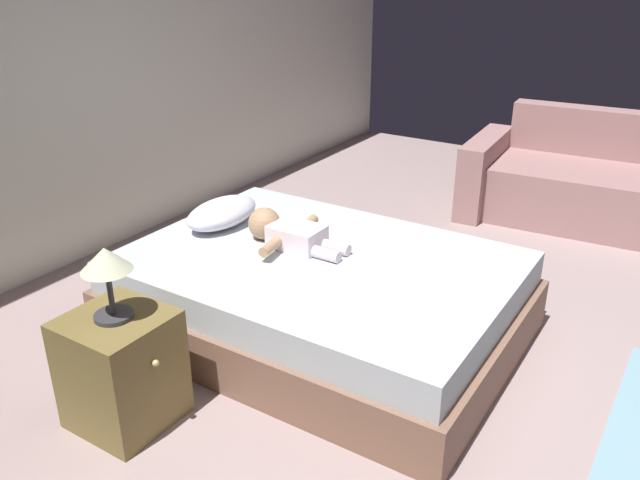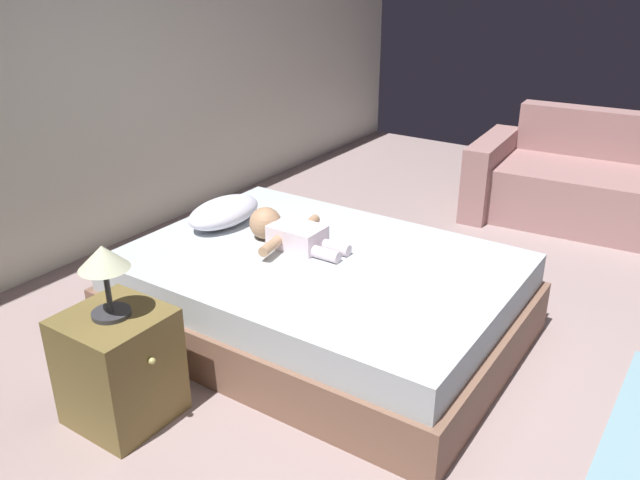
# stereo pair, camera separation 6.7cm
# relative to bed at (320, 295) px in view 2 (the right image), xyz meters

# --- Properties ---
(ground_plane) EXTENTS (8.00, 8.00, 0.00)m
(ground_plane) POSITION_rel_bed_xyz_m (0.03, -1.05, -0.22)
(ground_plane) COLOR gray
(wall_behind_bed) EXTENTS (8.00, 0.12, 2.87)m
(wall_behind_bed) POSITION_rel_bed_xyz_m (0.03, 1.95, 1.21)
(wall_behind_bed) COLOR silver
(wall_behind_bed) RESTS_ON ground_plane
(bed) EXTENTS (1.47, 2.06, 0.45)m
(bed) POSITION_rel_bed_xyz_m (0.00, 0.00, 0.00)
(bed) COLOR brown
(bed) RESTS_ON ground_plane
(pillow) EXTENTS (0.52, 0.29, 0.15)m
(pillow) POSITION_rel_bed_xyz_m (0.07, 0.73, 0.31)
(pillow) COLOR silver
(pillow) RESTS_ON bed
(baby) EXTENTS (0.54, 0.61, 0.18)m
(baby) POSITION_rel_bed_xyz_m (0.04, 0.24, 0.30)
(baby) COLOR silver
(baby) RESTS_ON bed
(toothbrush) EXTENTS (0.04, 0.13, 0.02)m
(toothbrush) POSITION_rel_bed_xyz_m (0.34, 0.25, 0.24)
(toothbrush) COLOR #B62CA4
(toothbrush) RESTS_ON bed
(couch) EXTENTS (1.15, 2.20, 0.80)m
(couch) POSITION_rel_bed_xyz_m (2.54, -1.04, 0.06)
(couch) COLOR gray
(couch) RESTS_ON ground_plane
(nightstand) EXTENTS (0.41, 0.44, 0.52)m
(nightstand) POSITION_rel_bed_xyz_m (-1.09, 0.33, 0.04)
(nightstand) COLOR brown
(nightstand) RESTS_ON ground_plane
(lamp) EXTENTS (0.21, 0.21, 0.32)m
(lamp) POSITION_rel_bed_xyz_m (-1.09, 0.33, 0.54)
(lamp) COLOR #333338
(lamp) RESTS_ON nightstand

